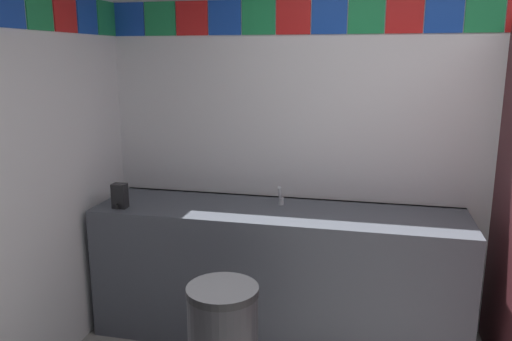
% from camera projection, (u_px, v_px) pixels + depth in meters
% --- Properties ---
extents(wall_back, '(4.36, 0.09, 2.62)m').
position_uv_depth(wall_back, '(434.00, 137.00, 3.25)').
color(wall_back, silver).
rests_on(wall_back, ground_plane).
extents(vanity_counter, '(2.36, 0.62, 0.87)m').
position_uv_depth(vanity_counter, '(277.00, 272.00, 3.33)').
color(vanity_counter, '#4C515B').
rests_on(vanity_counter, ground_plane).
extents(faucet_center, '(0.04, 0.10, 0.14)m').
position_uv_depth(faucet_center, '(281.00, 198.00, 3.30)').
color(faucet_center, silver).
rests_on(faucet_center, vanity_counter).
extents(soap_dispenser, '(0.09, 0.09, 0.16)m').
position_uv_depth(soap_dispenser, '(120.00, 196.00, 3.25)').
color(soap_dispenser, black).
rests_on(soap_dispenser, vanity_counter).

